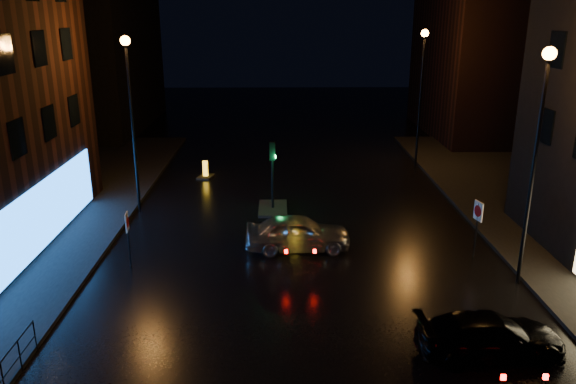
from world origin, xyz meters
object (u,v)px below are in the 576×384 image
dark_sedan (490,336)px  bollard_near (296,242)px  traffic_signal (273,200)px  road_sign_left (127,227)px  silver_hatchback (298,233)px  road_sign_right (478,216)px  bollard_far (206,174)px

dark_sedan → bollard_near: 9.46m
traffic_signal → road_sign_left: bearing=-130.7°
bollard_near → road_sign_left: size_ratio=0.57×
dark_sedan → silver_hatchback: bearing=31.3°
silver_hatchback → road_sign_right: 7.18m
silver_hatchback → bollard_near: silver_hatchback is taller
dark_sedan → road_sign_left: size_ratio=1.94×
silver_hatchback → dark_sedan: (5.25, -7.58, -0.12)m
bollard_near → road_sign_right: bearing=8.8°
road_sign_right → traffic_signal: bearing=-48.1°
dark_sedan → road_sign_right: road_sign_right is taller
road_sign_left → road_sign_right: road_sign_right is taller
traffic_signal → dark_sedan: size_ratio=0.81×
traffic_signal → road_sign_right: 10.04m
bollard_far → road_sign_right: bearing=-29.9°
traffic_signal → silver_hatchback: 4.97m
traffic_signal → silver_hatchback: (1.08, -4.85, 0.23)m
road_sign_right → bollard_far: bearing=-56.1°
traffic_signal → road_sign_left: traffic_signal is taller
bollard_far → dark_sedan: bearing=-46.8°
silver_hatchback → bollard_near: bearing=20.4°
silver_hatchback → dark_sedan: 9.22m
dark_sedan → bollard_near: size_ratio=3.37×
silver_hatchback → bollard_near: (-0.09, 0.22, -0.53)m
silver_hatchback → bollard_far: size_ratio=3.30×
bollard_near → road_sign_left: 6.83m
road_sign_left → road_sign_right: 13.61m
silver_hatchback → road_sign_left: road_sign_left is taller
silver_hatchback → road_sign_right: bearing=-99.2°
traffic_signal → bollard_near: (0.99, -4.62, -0.29)m
traffic_signal → silver_hatchback: traffic_signal is taller
bollard_near → road_sign_right: road_sign_right is taller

